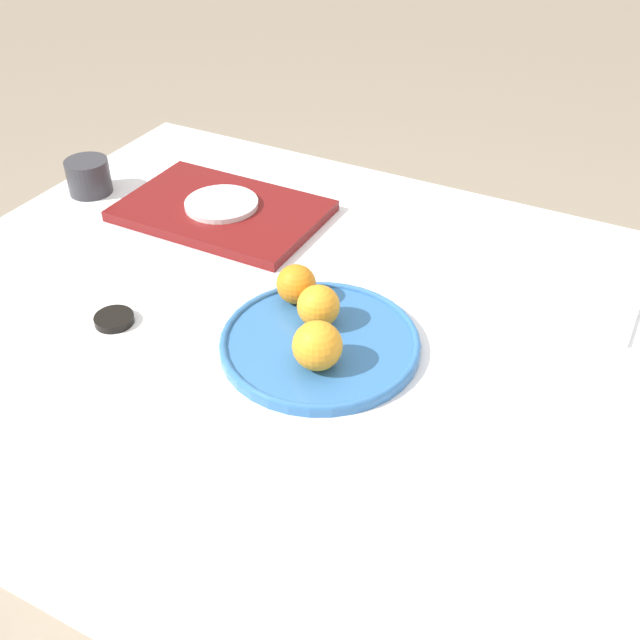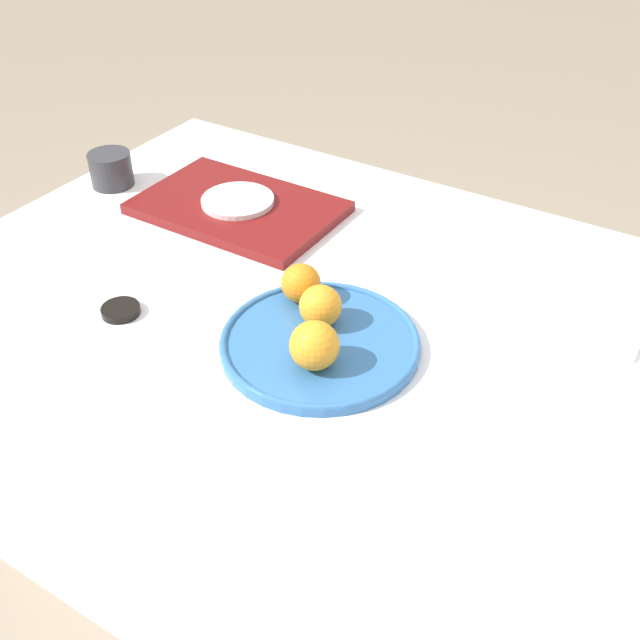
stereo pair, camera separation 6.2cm
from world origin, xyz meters
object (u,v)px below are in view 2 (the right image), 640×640
object	(u,v)px
serving_tray	(238,208)
cup_1	(111,169)
side_plate	(238,201)
soy_dish	(121,310)
orange_1	(301,283)
orange_0	(313,345)
fruit_platter	(320,342)
orange_2	(320,306)
napkin	(604,324)

from	to	relation	value
serving_tray	cup_1	distance (m)	0.29
side_plate	soy_dish	bearing A→B (deg)	-83.95
orange_1	soy_dish	bearing A→B (deg)	-144.14
orange_0	cup_1	size ratio (longest dim) A/B	0.84
orange_0	serving_tray	size ratio (longest dim) A/B	0.19
fruit_platter	orange_1	distance (m)	0.11
orange_0	cup_1	distance (m)	0.70
orange_1	soy_dish	world-z (taller)	orange_1
orange_0	fruit_platter	bearing A→B (deg)	112.10
side_plate	cup_1	distance (m)	0.29
orange_0	serving_tray	distance (m)	0.48
serving_tray	side_plate	size ratio (longest dim) A/B	2.70
serving_tray	cup_1	world-z (taller)	cup_1
fruit_platter	orange_1	xyz separation A→B (m)	(-0.08, 0.07, 0.03)
orange_0	orange_2	xyz separation A→B (m)	(-0.04, 0.09, -0.00)
orange_2	orange_0	bearing A→B (deg)	-64.08
napkin	cup_1	bearing A→B (deg)	-176.85
orange_1	napkin	xyz separation A→B (m)	(0.42, 0.20, -0.04)
soy_dish	side_plate	bearing A→B (deg)	96.05
fruit_platter	cup_1	distance (m)	0.66
orange_1	serving_tray	xyz separation A→B (m)	(-0.27, 0.19, -0.03)
cup_1	soy_dish	bearing A→B (deg)	-44.21
fruit_platter	orange_0	size ratio (longest dim) A/B	4.19
orange_2	soy_dish	bearing A→B (deg)	-155.70
orange_1	fruit_platter	bearing A→B (deg)	-41.95
orange_0	soy_dish	size ratio (longest dim) A/B	1.17
serving_tray	side_plate	bearing A→B (deg)	-90.00
orange_1	soy_dish	size ratio (longest dim) A/B	1.03
fruit_platter	side_plate	xyz separation A→B (m)	(-0.34, 0.26, 0.02)
fruit_platter	serving_tray	bearing A→B (deg)	143.01
orange_1	side_plate	size ratio (longest dim) A/B	0.45
cup_1	orange_0	bearing A→B (deg)	-22.50
orange_2	serving_tray	xyz separation A→B (m)	(-0.32, 0.22, -0.03)
serving_tray	side_plate	world-z (taller)	side_plate
orange_0	cup_1	bearing A→B (deg)	157.50
orange_2	napkin	xyz separation A→B (m)	(0.36, 0.24, -0.04)
orange_0	soy_dish	xyz separation A→B (m)	(-0.33, -0.04, -0.04)
cup_1	serving_tray	bearing A→B (deg)	8.39
orange_0	soy_dish	world-z (taller)	orange_0
side_plate	napkin	distance (m)	0.68
orange_0	napkin	distance (m)	0.46
fruit_platter	orange_2	size ratio (longest dim) A/B	4.59
side_plate	napkin	world-z (taller)	side_plate
soy_dish	orange_1	bearing A→B (deg)	35.86
orange_1	side_plate	distance (m)	0.33
orange_0	soy_dish	bearing A→B (deg)	-172.44
orange_1	cup_1	world-z (taller)	orange_1
orange_1	orange_2	xyz separation A→B (m)	(0.06, -0.04, 0.00)
serving_tray	fruit_platter	bearing A→B (deg)	-36.99
fruit_platter	napkin	bearing A→B (deg)	38.46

